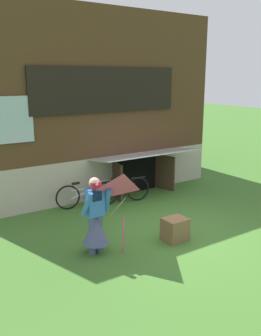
{
  "coord_description": "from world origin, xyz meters",
  "views": [
    {
      "loc": [
        -5.12,
        -5.82,
        3.37
      ],
      "look_at": [
        -0.4,
        1.24,
        1.27
      ],
      "focal_mm": 39.63,
      "sensor_mm": 36.0,
      "label": 1
    }
  ],
  "objects_px": {
    "bicycle_silver": "(84,195)",
    "person": "(95,222)",
    "kite": "(124,196)",
    "wooden_crate": "(175,229)",
    "bicycle_black": "(123,190)"
  },
  "relations": [
    {
      "from": "person",
      "to": "bicycle_silver",
      "type": "distance_m",
      "value": 2.72
    },
    {
      "from": "person",
      "to": "bicycle_black",
      "type": "xyz_separation_m",
      "value": [
        2.05,
        2.23,
        -0.29
      ]
    },
    {
      "from": "bicycle_black",
      "to": "bicycle_silver",
      "type": "relative_size",
      "value": 1.03
    },
    {
      "from": "person",
      "to": "wooden_crate",
      "type": "bearing_deg",
      "value": -20.11
    },
    {
      "from": "bicycle_silver",
      "to": "wooden_crate",
      "type": "xyz_separation_m",
      "value": [
        0.66,
        -2.91,
        -0.1
      ]
    },
    {
      "from": "bicycle_silver",
      "to": "wooden_crate",
      "type": "height_order",
      "value": "bicycle_silver"
    },
    {
      "from": "kite",
      "to": "bicycle_silver",
      "type": "height_order",
      "value": "kite"
    },
    {
      "from": "wooden_crate",
      "to": "kite",
      "type": "bearing_deg",
      "value": -174.54
    },
    {
      "from": "kite",
      "to": "wooden_crate",
      "type": "relative_size",
      "value": 3.24
    },
    {
      "from": "bicycle_black",
      "to": "wooden_crate",
      "type": "height_order",
      "value": "bicycle_black"
    },
    {
      "from": "bicycle_silver",
      "to": "person",
      "type": "bearing_deg",
      "value": -102.41
    },
    {
      "from": "bicycle_black",
      "to": "bicycle_silver",
      "type": "distance_m",
      "value": 1.07
    },
    {
      "from": "person",
      "to": "kite",
      "type": "height_order",
      "value": "kite"
    },
    {
      "from": "bicycle_black",
      "to": "kite",
      "type": "bearing_deg",
      "value": -112.42
    },
    {
      "from": "person",
      "to": "kite",
      "type": "relative_size",
      "value": 0.97
    }
  ]
}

